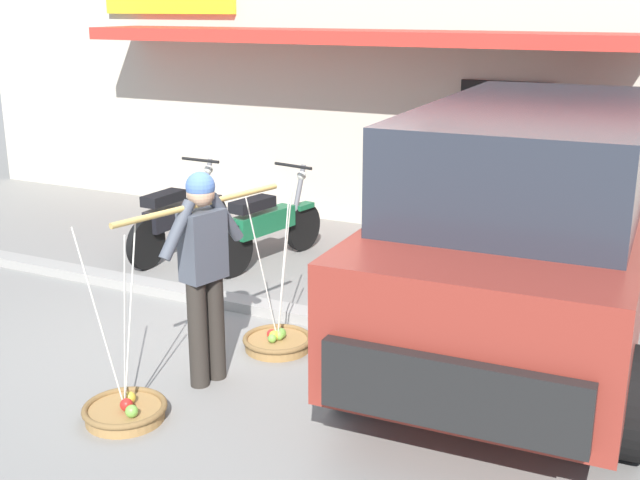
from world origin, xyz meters
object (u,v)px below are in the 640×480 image
object	(u,v)px
fruit_basket_right_side	(278,341)
wooden_crate	(547,280)
fruit_vendor	(204,264)
fruit_basket_left_side	(125,410)
motorcycle_nearest_shop	(178,218)
motorcycle_second_in_row	(267,225)
parked_truck	(531,221)

from	to	relation	value
fruit_basket_right_side	wooden_crate	bearing A→B (deg)	52.80
fruit_vendor	fruit_basket_left_side	distance (m)	1.21
fruit_basket_right_side	wooden_crate	size ratio (longest dim) A/B	3.30
motorcycle_nearest_shop	fruit_basket_left_side	bearing A→B (deg)	-59.65
motorcycle_second_in_row	fruit_basket_left_side	bearing A→B (deg)	-76.09
fruit_basket_right_side	motorcycle_second_in_row	xyz separation A→B (m)	(-1.27, 2.04, 0.38)
fruit_vendor	fruit_basket_left_side	size ratio (longest dim) A/B	1.17
fruit_vendor	wooden_crate	distance (m)	3.86
wooden_crate	fruit_basket_right_side	bearing A→B (deg)	-127.20
fruit_basket_left_side	fruit_basket_right_side	bearing A→B (deg)	76.32
fruit_basket_left_side	motorcycle_second_in_row	xyz separation A→B (m)	(-0.89, 3.61, 0.38)
wooden_crate	fruit_vendor	bearing A→B (deg)	-122.34
fruit_vendor	motorcycle_second_in_row	distance (m)	3.07
fruit_basket_left_side	motorcycle_nearest_shop	bearing A→B (deg)	120.35
fruit_basket_left_side	parked_truck	world-z (taller)	parked_truck
parked_truck	motorcycle_nearest_shop	bearing A→B (deg)	169.00
parked_truck	fruit_basket_left_side	bearing A→B (deg)	-131.21
parked_truck	wooden_crate	size ratio (longest dim) A/B	11.07
fruit_vendor	fruit_basket_right_side	bearing A→B (deg)	76.24
fruit_basket_right_side	wooden_crate	xyz separation A→B (m)	(1.83, 2.41, 0.08)
motorcycle_nearest_shop	motorcycle_second_in_row	world-z (taller)	same
motorcycle_nearest_shop	wooden_crate	bearing A→B (deg)	7.53
fruit_basket_right_side	motorcycle_nearest_shop	world-z (taller)	fruit_basket_right_side
fruit_vendor	fruit_basket_left_side	xyz separation A→B (m)	(-0.19, -0.78, -0.90)
fruit_vendor	motorcycle_second_in_row	xyz separation A→B (m)	(-1.08, 2.82, -0.52)
motorcycle_second_in_row	wooden_crate	distance (m)	3.13
motorcycle_nearest_shop	motorcycle_second_in_row	distance (m)	1.12
fruit_basket_left_side	motorcycle_nearest_shop	size ratio (longest dim) A/B	0.80
fruit_basket_left_side	motorcycle_second_in_row	size ratio (longest dim) A/B	0.81
motorcycle_second_in_row	motorcycle_nearest_shop	bearing A→B (deg)	-170.07
fruit_basket_left_side	motorcycle_second_in_row	world-z (taller)	fruit_basket_left_side
motorcycle_nearest_shop	wooden_crate	xyz separation A→B (m)	(4.20, 0.56, -0.29)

